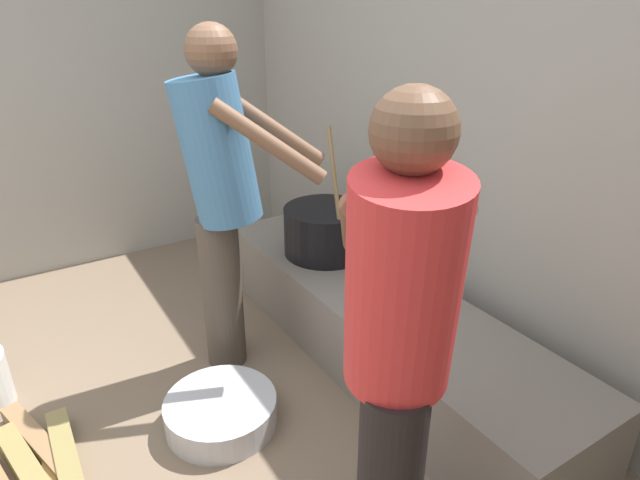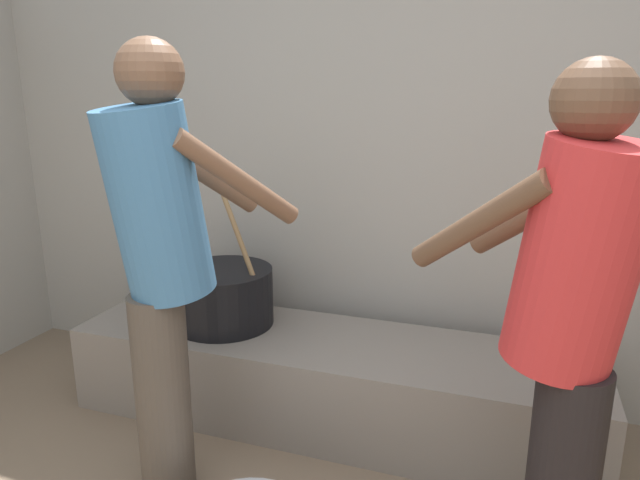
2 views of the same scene
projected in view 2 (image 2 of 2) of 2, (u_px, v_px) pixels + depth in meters
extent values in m
cube|color=#9E998E|center=(416.00, 184.00, 2.80)|extent=(5.02, 0.20, 2.11)
cube|color=slate|center=(327.00, 380.00, 2.63)|extent=(2.36, 0.60, 0.41)
cylinder|color=black|center=(223.00, 296.00, 2.73)|extent=(0.48, 0.48, 0.27)
cylinder|color=#937047|center=(236.00, 230.00, 2.62)|extent=(0.25, 0.09, 0.51)
cylinder|color=#4C4238|center=(163.00, 398.00, 2.10)|extent=(0.20, 0.20, 0.81)
cylinder|color=teal|center=(156.00, 203.00, 1.93)|extent=(0.46, 0.49, 0.69)
sphere|color=brown|center=(150.00, 72.00, 1.83)|extent=(0.22, 0.22, 0.22)
cylinder|color=brown|center=(239.00, 180.00, 1.96)|extent=(0.31, 0.45, 0.37)
cylinder|color=brown|center=(201.00, 172.00, 2.16)|extent=(0.31, 0.45, 0.37)
cylinder|color=red|center=(579.00, 258.00, 1.50)|extent=(0.49, 0.47, 0.65)
sphere|color=brown|center=(594.00, 100.00, 1.40)|extent=(0.21, 0.21, 0.21)
cylinder|color=brown|center=(536.00, 212.00, 1.74)|extent=(0.42, 0.33, 0.36)
cylinder|color=brown|center=(477.00, 223.00, 1.59)|extent=(0.42, 0.33, 0.36)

